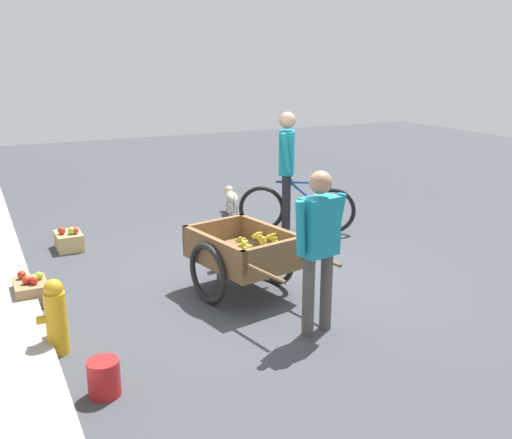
{
  "coord_description": "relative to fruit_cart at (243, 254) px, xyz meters",
  "views": [
    {
      "loc": [
        -5.57,
        2.84,
        2.48
      ],
      "look_at": [
        -0.09,
        0.15,
        0.75
      ],
      "focal_mm": 41.41,
      "sensor_mm": 36.0,
      "label": 1
    }
  ],
  "objects": [
    {
      "name": "plastic_bucket",
      "position": [
        -1.31,
        1.76,
        -0.3
      ],
      "size": [
        0.24,
        0.24,
        0.28
      ],
      "primitive_type": "cylinder",
      "color": "#B21E1E",
      "rests_on": "ground"
    },
    {
      "name": "ground_plane",
      "position": [
        0.25,
        -0.38,
        -0.44
      ],
      "size": [
        24.0,
        24.0,
        0.0
      ],
      "primitive_type": "plane",
      "color": "#3D3F44"
    },
    {
      "name": "vendor_person",
      "position": [
        -1.12,
        -0.22,
        0.45
      ],
      "size": [
        0.26,
        0.56,
        1.51
      ],
      "color": "#4C4742",
      "rests_on": "ground"
    },
    {
      "name": "fire_hydrant",
      "position": [
        -0.48,
        1.97,
        -0.1
      ],
      "size": [
        0.25,
        0.25,
        0.67
      ],
      "color": "gold",
      "rests_on": "ground"
    },
    {
      "name": "fruit_cart",
      "position": [
        0.0,
        0.0,
        0.0
      ],
      "size": [
        1.77,
        1.09,
        0.73
      ],
      "color": "brown",
      "rests_on": "ground"
    },
    {
      "name": "mixed_fruit_crate",
      "position": [
        2.33,
        1.42,
        -0.31
      ],
      "size": [
        0.44,
        0.32,
        0.32
      ],
      "color": "tan",
      "rests_on": "ground"
    },
    {
      "name": "apple_crate",
      "position": [
        0.75,
        2.05,
        -0.31
      ],
      "size": [
        0.44,
        0.32,
        0.31
      ],
      "color": "#99754C",
      "rests_on": "ground"
    },
    {
      "name": "dog",
      "position": [
        3.02,
        -1.2,
        -0.17
      ],
      "size": [
        0.66,
        0.28,
        0.4
      ],
      "color": "beige",
      "rests_on": "ground"
    },
    {
      "name": "bicycle",
      "position": [
        1.68,
        -1.63,
        -0.08
      ],
      "size": [
        0.95,
        1.43,
        0.85
      ],
      "color": "black",
      "rests_on": "ground"
    },
    {
      "name": "cyclist_person",
      "position": [
        1.76,
        -1.5,
        0.59
      ],
      "size": [
        0.45,
        0.38,
        1.7
      ],
      "color": "black",
      "rests_on": "ground"
    }
  ]
}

